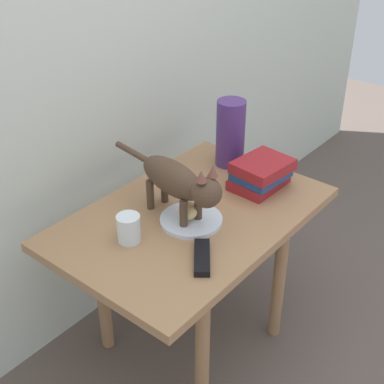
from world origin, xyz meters
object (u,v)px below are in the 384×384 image
Objects in this scene: plate at (191,220)px; candle_jar at (129,230)px; bread_roll at (188,210)px; green_vase at (230,133)px; side_table at (192,232)px; cat at (179,181)px; book_stack at (261,174)px; tv_remote at (202,257)px.

candle_jar reaches higher than plate.
green_vase reaches higher than bread_roll.
plate reaches higher than side_table.
side_table is at bearing 23.32° from bread_roll.
book_stack is (0.32, -0.09, -0.08)m from cat.
plate is 0.19m from tv_remote.
plate is at bearing -160.88° from green_vase.
bread_roll is (-0.04, -0.02, 0.11)m from side_table.
book_stack is at bearing -10.68° from bread_roll.
side_table is 5.85× the size of tv_remote.
candle_jar is (-0.19, 0.08, 0.03)m from plate.
bread_roll is 0.32m from book_stack.
green_vase reaches higher than plate.
side_table is 10.97× the size of bread_roll.
candle_jar is 0.23m from tv_remote.
book_stack is (0.31, -0.06, 0.01)m from bread_roll.
green_vase reaches higher than book_stack.
candle_jar is at bearing -174.69° from green_vase.
candle_jar is at bearing 156.94° from plate.
cat is at bearing 98.67° from plate.
book_stack is at bearing -14.44° from candle_jar.
green_vase is (0.39, 0.13, 0.12)m from plate.
plate is 2.29× the size of candle_jar.
plate is 0.21m from candle_jar.
candle_jar is (-0.19, 0.07, -0.00)m from bread_roll.
book_stack is 1.36× the size of tv_remote.
tv_remote is (-0.13, -0.15, -0.03)m from bread_roll.
cat is 1.95× the size of green_vase.
green_vase is 1.63× the size of tv_remote.
plate is at bearing 10.08° from tv_remote.
tv_remote is at bearing -151.62° from green_vase.
book_stack reaches higher than plate.
tv_remote is (-0.13, -0.14, 0.00)m from plate.
cat is (-0.04, 0.02, 0.21)m from side_table.
green_vase is at bearing 17.64° from bread_roll.
side_table is 0.21m from cat.
side_table is 0.31m from book_stack.
cat is 0.34m from book_stack.
bread_roll is 0.20m from candle_jar.
cat is 0.25m from tv_remote.
plate is 0.42m from green_vase.
tv_remote is (-0.44, -0.09, -0.04)m from book_stack.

